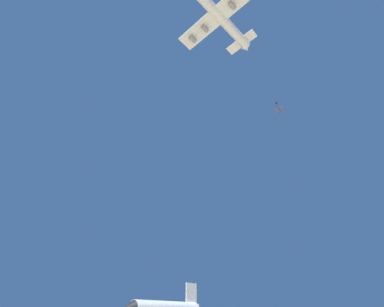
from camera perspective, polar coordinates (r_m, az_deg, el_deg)
carrier_jet at (r=192.61m, az=5.45°, el=27.89°), size 76.68×60.99×19.03m
chase_jet_lead at (r=225.98m, az=18.26°, el=9.34°), size 14.73×9.91×4.00m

